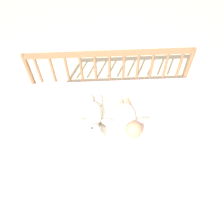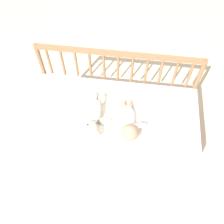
% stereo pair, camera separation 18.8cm
% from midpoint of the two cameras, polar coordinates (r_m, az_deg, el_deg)
% --- Properties ---
extents(ground_plane, '(12.00, 12.00, 0.00)m').
position_cam_midpoint_polar(ground_plane, '(2.39, -2.27, -7.80)').
color(ground_plane, '#C6B293').
extents(crib_mattress, '(1.34, 0.71, 0.52)m').
position_cam_midpoint_polar(crib_mattress, '(2.16, -2.50, -4.79)').
color(crib_mattress, '#EDB7C6').
rests_on(crib_mattress, ground_plane).
extents(crib_rail, '(1.34, 0.04, 0.83)m').
position_cam_midpoint_polar(crib_rail, '(2.10, -3.13, 8.85)').
color(crib_rail, brown).
rests_on(crib_rail, ground_plane).
extents(blanket, '(0.77, 0.54, 0.01)m').
position_cam_midpoint_polar(blanket, '(1.92, -3.50, -1.50)').
color(blanket, silver).
rests_on(blanket, crib_mattress).
extents(teddy_bear, '(0.30, 0.44, 0.14)m').
position_cam_midpoint_polar(teddy_bear, '(1.85, -7.22, -2.24)').
color(teddy_bear, silver).
rests_on(teddy_bear, crib_mattress).
extents(baby, '(0.26, 0.39, 0.13)m').
position_cam_midpoint_polar(baby, '(1.85, 1.47, -2.31)').
color(baby, white).
rests_on(baby, crib_mattress).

